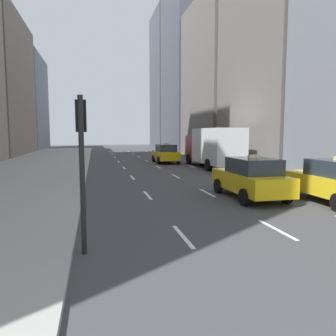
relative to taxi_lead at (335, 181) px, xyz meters
name	(u,v)px	position (x,y,z in m)	size (l,w,h in m)	color
sidewalk_left	(36,168)	(-13.80, 16.21, -0.81)	(8.00, 66.00, 0.15)	#9E9E99
lane_markings	(166,171)	(-4.20, 12.21, -0.87)	(5.72, 56.00, 0.01)	white
building_row_right	(218,51)	(5.20, 26.66, 11.60)	(6.00, 67.90, 31.98)	gray
taxi_lead	(335,181)	(0.00, 0.00, 0.00)	(2.02, 4.40, 1.87)	yellow
taxi_second	(166,154)	(-2.80, 18.84, 0.00)	(2.02, 4.40, 1.87)	yellow
taxi_third	(251,178)	(-2.80, 1.65, 0.00)	(2.02, 4.40, 1.87)	yellow
box_truck	(213,146)	(0.00, 13.80, 0.83)	(2.58, 8.40, 3.15)	maroon
traffic_light_pole	(82,149)	(-9.55, -3.42, 1.53)	(0.24, 0.42, 3.60)	black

